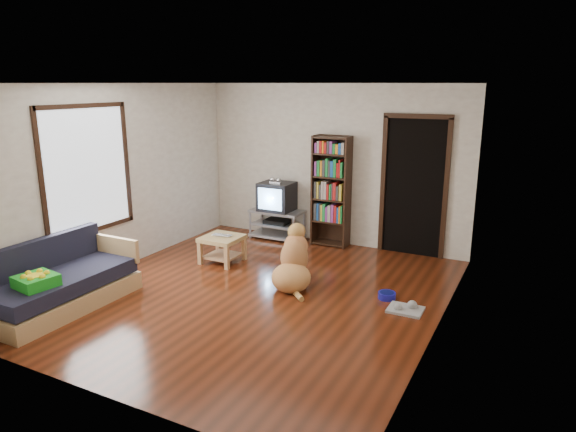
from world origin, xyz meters
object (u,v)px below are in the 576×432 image
at_px(coffee_table, 222,244).
at_px(dog, 293,264).
at_px(crt_tv, 277,196).
at_px(bookshelf, 331,185).
at_px(sofa, 61,286).
at_px(laptop, 221,236).
at_px(dog_bowl, 387,295).
at_px(green_cushion, 36,281).
at_px(grey_rag, 405,310).
at_px(tv_stand, 277,223).

height_order(coffee_table, dog, dog).
relative_size(crt_tv, coffee_table, 1.05).
relative_size(bookshelf, sofa, 1.00).
bearing_deg(coffee_table, laptop, -90.00).
bearing_deg(dog, bookshelf, 97.68).
bearing_deg(dog_bowl, dog, -173.72).
distance_m(green_cushion, grey_rag, 4.20).
distance_m(green_cushion, tv_stand, 4.12).
xyz_separation_m(sofa, dog, (2.18, 1.86, 0.04)).
bearing_deg(dog, sofa, -139.48).
distance_m(laptop, bookshelf, 2.00).
relative_size(coffee_table, dog, 0.60).
distance_m(laptop, grey_rag, 2.94).
distance_m(tv_stand, bookshelf, 1.20).
height_order(laptop, coffee_table, laptop).
relative_size(crt_tv, sofa, 0.32).
bearing_deg(tv_stand, grey_rag, -34.59).
xyz_separation_m(tv_stand, bookshelf, (0.95, 0.09, 0.73)).
height_order(grey_rag, tv_stand, tv_stand).
height_order(crt_tv, dog, crt_tv).
relative_size(laptop, dog, 0.32).
xyz_separation_m(laptop, crt_tv, (0.15, 1.49, 0.33)).
bearing_deg(dog_bowl, crt_tv, 145.75).
height_order(sofa, dog, sofa).
height_order(laptop, dog_bowl, laptop).
height_order(grey_rag, coffee_table, coffee_table).
relative_size(sofa, dog, 1.96).
relative_size(green_cushion, crt_tv, 0.67).
distance_m(dog_bowl, grey_rag, 0.39).
bearing_deg(crt_tv, coffee_table, -95.87).
distance_m(grey_rag, bookshelf, 2.84).
bearing_deg(crt_tv, laptop, -95.75).
bearing_deg(grey_rag, dog, 175.73).
height_order(green_cushion, crt_tv, crt_tv).
xyz_separation_m(bookshelf, coffee_table, (-1.10, -1.54, -0.72)).
bearing_deg(laptop, sofa, -119.71).
height_order(laptop, tv_stand, tv_stand).
height_order(green_cushion, dog_bowl, green_cushion).
bearing_deg(coffee_table, dog_bowl, -4.27).
bearing_deg(green_cushion, bookshelf, 75.28).
distance_m(laptop, dog, 1.39).
height_order(green_cushion, laptop, green_cushion).
height_order(grey_rag, sofa, sofa).
xyz_separation_m(green_cushion, grey_rag, (3.58, 2.14, -0.47)).
bearing_deg(grey_rag, dog_bowl, 140.19).
distance_m(tv_stand, dog, 2.14).
bearing_deg(tv_stand, sofa, -105.02).
height_order(crt_tv, sofa, crt_tv).
xyz_separation_m(laptop, coffee_table, (-0.00, 0.03, -0.13)).
xyz_separation_m(laptop, grey_rag, (2.89, -0.41, -0.40)).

